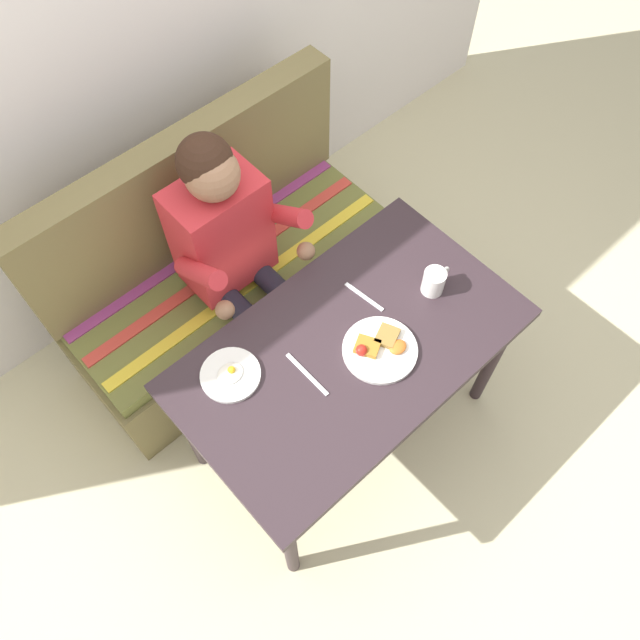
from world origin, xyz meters
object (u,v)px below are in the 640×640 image
Objects in this scene: fork at (364,297)px; table at (349,358)px; couch at (225,276)px; knife at (307,374)px; plate_breakfast at (379,348)px; coffee_mug at (434,281)px; person at (234,247)px; plate_eggs at (230,375)px.

table is at bearing -154.27° from fork.
couch is 0.87m from knife.
coffee_mug reaches higher than plate_breakfast.
coffee_mug is at bearing -56.33° from person.
fork is at bearing 32.14° from table.
plate_breakfast is at bearing -31.39° from plate_eggs.
table is 10.17× the size of coffee_mug.
person is at bearing 123.67° from coffee_mug.
plate_breakfast is (0.06, -0.84, 0.41)m from couch.
plate_eggs is at bearing -129.51° from person.
knife is (-0.14, -0.57, -0.01)m from person.
coffee_mug reaches higher than fork.
couch reaches higher than plate_eggs.
plate_eggs is 1.71× the size of coffee_mug.
plate_breakfast is 1.26× the size of plate_eggs.
table is 0.83× the size of couch.
fork reaches higher than table.
table is at bearing -26.91° from plate_eggs.
coffee_mug is (0.74, -0.21, 0.04)m from plate_eggs.
knife is (-0.18, -0.75, 0.40)m from couch.
fork is (-0.20, 0.14, -0.05)m from coffee_mug.
couch is 0.45m from person.
knife is at bearing 158.25° from plate_breakfast.
plate_eggs reaches higher than fork.
couch is at bearing 79.31° from person.
coffee_mug is at bearing -16.06° from plate_eggs.
plate_eggs reaches higher than table.
plate_eggs is 0.55m from fork.
plate_eggs is 0.25m from knife.
person reaches higher than plate_breakfast.
table is 0.83m from couch.
table is at bearing 129.90° from plate_breakfast.
couch is 0.99m from coffee_mug.
plate_eggs is at bearing 148.61° from plate_breakfast.
table is 6.00× the size of knife.
plate_breakfast is 0.22m from fork.
knife reaches higher than table.
couch is at bearing 98.55° from fork.
fork is at bearing -7.99° from plate_eggs.
fork is at bearing 145.81° from coffee_mug.
fork is at bearing -66.57° from person.
fork is (0.17, -0.65, 0.40)m from couch.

